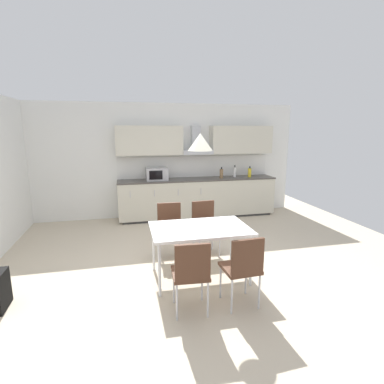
{
  "coord_description": "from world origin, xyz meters",
  "views": [
    {
      "loc": [
        -0.77,
        -3.96,
        2.04
      ],
      "look_at": [
        0.33,
        0.83,
        1.0
      ],
      "focal_mm": 28.0,
      "sensor_mm": 36.0,
      "label": 1
    }
  ],
  "objects_px": {
    "bottle_yellow": "(250,172)",
    "bottle_brown": "(221,173)",
    "chair_near_left": "(191,270)",
    "chair_far_right": "(205,222)",
    "pendant_lamp": "(200,142)",
    "chair_far_left": "(170,225)",
    "dining_table": "(200,231)",
    "microwave": "(157,174)",
    "bottle_white": "(235,172)",
    "chair_near_right": "(243,265)"
  },
  "relations": [
    {
      "from": "chair_far_left",
      "to": "chair_far_right",
      "type": "relative_size",
      "value": 1.0
    },
    {
      "from": "microwave",
      "to": "chair_far_left",
      "type": "bearing_deg",
      "value": -91.04
    },
    {
      "from": "bottle_yellow",
      "to": "bottle_brown",
      "type": "height_order",
      "value": "bottle_brown"
    },
    {
      "from": "chair_far_left",
      "to": "dining_table",
      "type": "bearing_deg",
      "value": -70.15
    },
    {
      "from": "dining_table",
      "to": "bottle_yellow",
      "type": "bearing_deg",
      "value": 55.59
    },
    {
      "from": "bottle_white",
      "to": "dining_table",
      "type": "distance_m",
      "value": 3.36
    },
    {
      "from": "dining_table",
      "to": "pendant_lamp",
      "type": "bearing_deg",
      "value": -45.0
    },
    {
      "from": "bottle_white",
      "to": "chair_far_right",
      "type": "bearing_deg",
      "value": -121.8
    },
    {
      "from": "microwave",
      "to": "chair_far_right",
      "type": "height_order",
      "value": "microwave"
    },
    {
      "from": "bottle_yellow",
      "to": "bottle_brown",
      "type": "bearing_deg",
      "value": -178.56
    },
    {
      "from": "bottle_white",
      "to": "microwave",
      "type": "bearing_deg",
      "value": -179.17
    },
    {
      "from": "chair_far_right",
      "to": "pendant_lamp",
      "type": "distance_m",
      "value": 1.59
    },
    {
      "from": "microwave",
      "to": "chair_near_left",
      "type": "xyz_separation_m",
      "value": [
        -0.05,
        -3.71,
        -0.52
      ]
    },
    {
      "from": "bottle_yellow",
      "to": "chair_far_left",
      "type": "xyz_separation_m",
      "value": [
        -2.25,
        -2.06,
        -0.49
      ]
    },
    {
      "from": "dining_table",
      "to": "chair_far_left",
      "type": "relative_size",
      "value": 1.52
    },
    {
      "from": "chair_near_right",
      "to": "chair_far_left",
      "type": "distance_m",
      "value": 1.72
    },
    {
      "from": "pendant_lamp",
      "to": "chair_far_right",
      "type": "bearing_deg",
      "value": 70.14
    },
    {
      "from": "bottle_yellow",
      "to": "chair_far_right",
      "type": "bearing_deg",
      "value": -129.09
    },
    {
      "from": "chair_far_right",
      "to": "dining_table",
      "type": "bearing_deg",
      "value": -109.86
    },
    {
      "from": "microwave",
      "to": "chair_near_left",
      "type": "bearing_deg",
      "value": -90.76
    },
    {
      "from": "bottle_white",
      "to": "chair_far_right",
      "type": "relative_size",
      "value": 0.33
    },
    {
      "from": "bottle_yellow",
      "to": "chair_far_left",
      "type": "bearing_deg",
      "value": -137.64
    },
    {
      "from": "bottle_yellow",
      "to": "chair_near_right",
      "type": "relative_size",
      "value": 0.29
    },
    {
      "from": "chair_near_right",
      "to": "microwave",
      "type": "bearing_deg",
      "value": 98.52
    },
    {
      "from": "microwave",
      "to": "dining_table",
      "type": "height_order",
      "value": "microwave"
    },
    {
      "from": "chair_far_left",
      "to": "pendant_lamp",
      "type": "distance_m",
      "value": 1.59
    },
    {
      "from": "chair_near_left",
      "to": "pendant_lamp",
      "type": "bearing_deg",
      "value": 69.47
    },
    {
      "from": "bottle_white",
      "to": "chair_far_left",
      "type": "relative_size",
      "value": 0.33
    },
    {
      "from": "dining_table",
      "to": "bottle_brown",
      "type": "bearing_deg",
      "value": 66.36
    },
    {
      "from": "bottle_yellow",
      "to": "chair_far_left",
      "type": "distance_m",
      "value": 3.09
    },
    {
      "from": "dining_table",
      "to": "pendant_lamp",
      "type": "relative_size",
      "value": 4.13
    },
    {
      "from": "microwave",
      "to": "dining_table",
      "type": "xyz_separation_m",
      "value": [
        0.25,
        -2.9,
        -0.37
      ]
    },
    {
      "from": "bottle_brown",
      "to": "chair_far_left",
      "type": "bearing_deg",
      "value": -127.05
    },
    {
      "from": "chair_near_right",
      "to": "chair_far_left",
      "type": "xyz_separation_m",
      "value": [
        -0.59,
        1.62,
        0.0
      ]
    },
    {
      "from": "bottle_brown",
      "to": "bottle_white",
      "type": "bearing_deg",
      "value": 13.2
    },
    {
      "from": "chair_near_right",
      "to": "bottle_white",
      "type": "bearing_deg",
      "value": 70.76
    },
    {
      "from": "chair_far_right",
      "to": "microwave",
      "type": "bearing_deg",
      "value": 104.61
    },
    {
      "from": "microwave",
      "to": "chair_far_left",
      "type": "height_order",
      "value": "microwave"
    },
    {
      "from": "bottle_white",
      "to": "chair_near_right",
      "type": "relative_size",
      "value": 0.33
    },
    {
      "from": "bottle_yellow",
      "to": "chair_far_right",
      "type": "xyz_separation_m",
      "value": [
        -1.67,
        -2.06,
        -0.49
      ]
    },
    {
      "from": "bottle_white",
      "to": "chair_near_left",
      "type": "distance_m",
      "value": 4.23
    },
    {
      "from": "bottle_brown",
      "to": "microwave",
      "type": "bearing_deg",
      "value": 177.79
    },
    {
      "from": "chair_near_right",
      "to": "chair_far_left",
      "type": "bearing_deg",
      "value": 110.16
    },
    {
      "from": "pendant_lamp",
      "to": "bottle_white",
      "type": "bearing_deg",
      "value": 61.25
    },
    {
      "from": "chair_far_left",
      "to": "bottle_brown",
      "type": "bearing_deg",
      "value": 52.95
    },
    {
      "from": "bottle_brown",
      "to": "chair_near_left",
      "type": "bearing_deg",
      "value": -112.97
    },
    {
      "from": "bottle_white",
      "to": "chair_far_right",
      "type": "xyz_separation_m",
      "value": [
        -1.32,
        -2.12,
        -0.5
      ]
    },
    {
      "from": "bottle_brown",
      "to": "chair_far_left",
      "type": "xyz_separation_m",
      "value": [
        -1.54,
        -2.04,
        -0.49
      ]
    },
    {
      "from": "microwave",
      "to": "dining_table",
      "type": "relative_size",
      "value": 0.36
    },
    {
      "from": "bottle_white",
      "to": "chair_far_right",
      "type": "height_order",
      "value": "bottle_white"
    }
  ]
}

